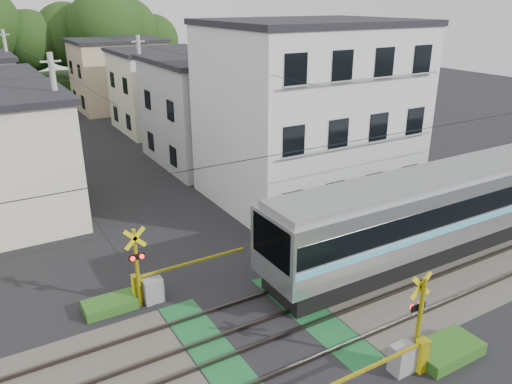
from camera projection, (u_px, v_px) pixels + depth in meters
ground at (265, 333)px, 16.36m from camera, size 120.00×120.00×0.00m
track_bed at (265, 332)px, 16.35m from camera, size 120.00×120.00×0.14m
crossing_signal_near at (407, 352)px, 14.40m from camera, size 4.74×0.65×3.09m
crossing_signal_far at (150, 284)px, 17.81m from camera, size 4.74×0.65×3.09m
apartment_block at (308, 112)px, 26.33m from camera, size 10.20×8.36×9.30m
houses_row at (81, 102)px, 36.11m from camera, size 22.07×31.35×6.80m
tree_hill at (27, 45)px, 53.22m from camera, size 40.00×13.82×11.81m
catenary at (407, 194)px, 17.90m from camera, size 60.00×5.04×7.00m
utility_poles at (69, 99)px, 32.85m from camera, size 7.90×42.00×8.00m
pedestrian at (63, 131)px, 38.18m from camera, size 0.64×0.49×1.56m
weed_patches at (310, 313)px, 17.06m from camera, size 10.25×8.80×0.40m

